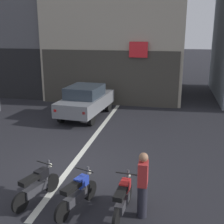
{
  "coord_description": "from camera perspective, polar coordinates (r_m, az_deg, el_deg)",
  "views": [
    {
      "loc": [
        3.19,
        -8.46,
        4.42
      ],
      "look_at": [
        0.97,
        2.0,
        1.4
      ],
      "focal_mm": 47.74,
      "sensor_mm": 36.0,
      "label": 1
    }
  ],
  "objects": [
    {
      "name": "ground_plane",
      "position": [
        10.06,
        -7.91,
        -10.44
      ],
      "size": [
        120.0,
        120.0,
        0.0
      ],
      "primitive_type": "plane",
      "color": "#232328"
    },
    {
      "name": "lane_centre_line",
      "position": [
        15.45,
        -0.44,
        -0.84
      ],
      "size": [
        0.2,
        18.0,
        0.01
      ],
      "primitive_type": "cube",
      "color": "silver",
      "rests_on": "ground"
    },
    {
      "name": "car_grey_crossing_near",
      "position": [
        15.22,
        -5.03,
        2.28
      ],
      "size": [
        2.12,
        4.24,
        1.64
      ],
      "color": "black",
      "rests_on": "ground"
    },
    {
      "name": "motorcycle_black_row_leftmost",
      "position": [
        8.26,
        -14.19,
        -13.43
      ],
      "size": [
        0.68,
        1.6,
        0.98
      ],
      "color": "black",
      "rests_on": "ground"
    },
    {
      "name": "motorcycle_blue_row_left_mid",
      "position": [
        7.72,
        -6.7,
        -15.21
      ],
      "size": [
        0.68,
        1.61,
        0.98
      ],
      "color": "black",
      "rests_on": "ground"
    },
    {
      "name": "motorcycle_red_row_centre",
      "position": [
        7.49,
        2.1,
        -16.19
      ],
      "size": [
        0.55,
        1.67,
        0.98
      ],
      "color": "black",
      "rests_on": "ground"
    },
    {
      "name": "person_by_motorcycles",
      "position": [
        7.26,
        5.9,
        -13.71
      ],
      "size": [
        0.24,
        0.36,
        1.67
      ],
      "color": "#23232D",
      "rests_on": "ground"
    }
  ]
}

